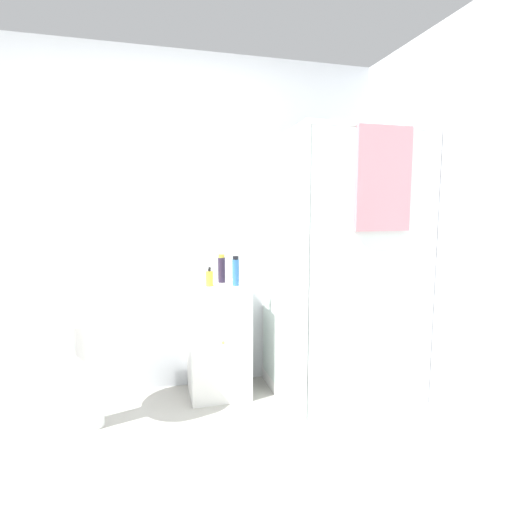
{
  "coord_description": "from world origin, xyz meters",
  "views": [
    {
      "loc": [
        -0.08,
        -1.35,
        1.36
      ],
      "look_at": [
        0.58,
        1.12,
        1.06
      ],
      "focal_mm": 28.0,
      "sensor_mm": 36.0,
      "label": 1
    }
  ],
  "objects_px": {
    "shampoo_bottle_tall_black": "(222,269)",
    "shampoo_bottle_blue": "(236,271)",
    "sink": "(87,322)",
    "soap_dispenser": "(209,278)"
  },
  "relations": [
    {
      "from": "sink",
      "to": "shampoo_bottle_tall_black",
      "type": "xyz_separation_m",
      "value": [
        0.89,
        0.28,
        0.26
      ]
    },
    {
      "from": "sink",
      "to": "soap_dispenser",
      "type": "bearing_deg",
      "value": 11.65
    },
    {
      "from": "sink",
      "to": "shampoo_bottle_blue",
      "type": "bearing_deg",
      "value": 7.91
    },
    {
      "from": "shampoo_bottle_blue",
      "to": "sink",
      "type": "bearing_deg",
      "value": -172.09
    },
    {
      "from": "soap_dispenser",
      "to": "shampoo_bottle_blue",
      "type": "distance_m",
      "value": 0.19
    },
    {
      "from": "shampoo_bottle_tall_black",
      "to": "shampoo_bottle_blue",
      "type": "height_order",
      "value": "shampoo_bottle_blue"
    },
    {
      "from": "shampoo_bottle_tall_black",
      "to": "sink",
      "type": "bearing_deg",
      "value": -162.51
    },
    {
      "from": "shampoo_bottle_tall_black",
      "to": "shampoo_bottle_blue",
      "type": "relative_size",
      "value": 0.99
    },
    {
      "from": "shampoo_bottle_tall_black",
      "to": "shampoo_bottle_blue",
      "type": "distance_m",
      "value": 0.16
    },
    {
      "from": "shampoo_bottle_tall_black",
      "to": "shampoo_bottle_blue",
      "type": "xyz_separation_m",
      "value": [
        0.07,
        -0.15,
        0.0
      ]
    }
  ]
}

